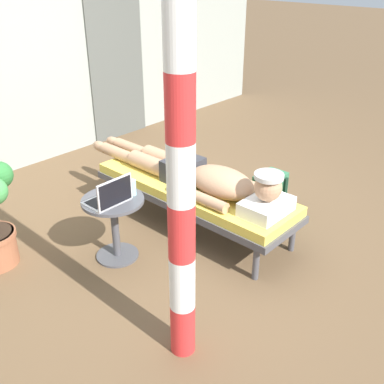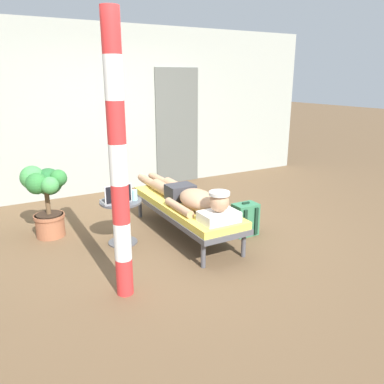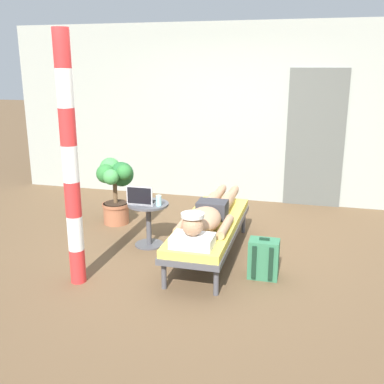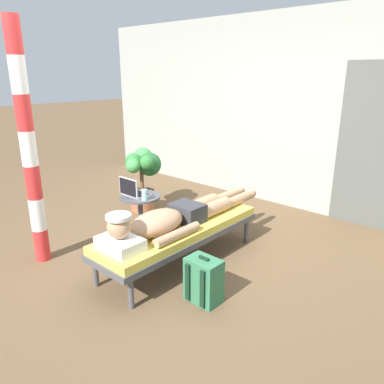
{
  "view_description": "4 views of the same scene",
  "coord_description": "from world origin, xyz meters",
  "views": [
    {
      "loc": [
        -2.43,
        -2.44,
        2.17
      ],
      "look_at": [
        -0.01,
        -0.24,
        0.47
      ],
      "focal_mm": 42.93,
      "sensor_mm": 36.0,
      "label": 1
    },
    {
      "loc": [
        -1.92,
        -3.99,
        1.89
      ],
      "look_at": [
        0.26,
        -0.12,
        0.55
      ],
      "focal_mm": 36.07,
      "sensor_mm": 36.0,
      "label": 2
    },
    {
      "loc": [
        1.21,
        -4.68,
        2.08
      ],
      "look_at": [
        -0.06,
        0.1,
        0.69
      ],
      "focal_mm": 42.36,
      "sensor_mm": 36.0,
      "label": 3
    },
    {
      "loc": [
        2.62,
        -2.58,
        1.91
      ],
      "look_at": [
        0.13,
        0.2,
        0.69
      ],
      "focal_mm": 34.66,
      "sensor_mm": 36.0,
      "label": 4
    }
  ],
  "objects": [
    {
      "name": "ground_plane",
      "position": [
        0.0,
        0.0,
        0.0
      ],
      "size": [
        40.0,
        40.0,
        0.0
      ],
      "primitive_type": "plane",
      "color": "brown"
    },
    {
      "name": "side_table",
      "position": [
        -0.57,
        0.07,
        0.36
      ],
      "size": [
        0.48,
        0.48,
        0.52
      ],
      "color": "#4C4C51",
      "rests_on": "ground"
    },
    {
      "name": "house_door_panel",
      "position": [
        1.27,
        2.23,
        1.02
      ],
      "size": [
        0.84,
        0.03,
        2.04
      ],
      "primitive_type": "cube",
      "color": "#545651",
      "rests_on": "ground"
    },
    {
      "name": "porch_post",
      "position": [
        -0.93,
        -1.0,
        1.19
      ],
      "size": [
        0.15,
        0.15,
        2.39
      ],
      "color": "red",
      "rests_on": "ground"
    },
    {
      "name": "lounge_chair",
      "position": [
        0.19,
        -0.07,
        0.35
      ],
      "size": [
        0.61,
        1.91,
        0.42
      ],
      "color": "#4C4C51",
      "rests_on": "ground"
    },
    {
      "name": "potted_plant",
      "position": [
        -1.28,
        0.74,
        0.53
      ],
      "size": [
        0.52,
        0.54,
        0.87
      ],
      "color": "#9E5B3D",
      "rests_on": "ground"
    },
    {
      "name": "person_reclining",
      "position": [
        0.19,
        -0.14,
        0.52
      ],
      "size": [
        0.53,
        2.17,
        0.33
      ],
      "color": "white",
      "rests_on": "lounge_chair"
    },
    {
      "name": "laptop",
      "position": [
        -0.63,
        0.02,
        0.58
      ],
      "size": [
        0.31,
        0.24,
        0.23
      ],
      "color": "silver",
      "rests_on": "side_table"
    },
    {
      "name": "drink_glass",
      "position": [
        -0.42,
        0.01,
        0.58
      ],
      "size": [
        0.06,
        0.06,
        0.12
      ],
      "primitive_type": "cylinder",
      "color": "#99D8E5",
      "rests_on": "side_table"
    },
    {
      "name": "house_wall_back",
      "position": [
        0.19,
        2.34,
        1.35
      ],
      "size": [
        7.6,
        0.2,
        2.7
      ],
      "primitive_type": "cube",
      "color": "#999E93",
      "rests_on": "ground"
    },
    {
      "name": "backpack",
      "position": [
        0.83,
        -0.43,
        0.2
      ],
      "size": [
        0.3,
        0.26,
        0.42
      ],
      "color": "#33724C",
      "rests_on": "ground"
    }
  ]
}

